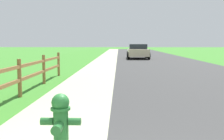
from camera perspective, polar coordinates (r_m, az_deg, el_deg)
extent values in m
plane|color=#397D29|center=(27.27, 1.11, 2.67)|extent=(120.00, 120.00, 0.00)
cube|color=#343434|center=(29.46, 7.97, 2.86)|extent=(7.00, 66.00, 0.01)
cube|color=#AAAB8C|center=(29.44, -4.71, 2.90)|extent=(6.00, 66.00, 0.01)
cube|color=#397D29|center=(29.64, -7.60, 2.89)|extent=(5.00, 66.00, 0.00)
cylinder|color=#287233|center=(3.97, -10.83, -12.14)|extent=(0.21, 0.21, 0.62)
cylinder|color=#287233|center=(3.89, -10.91, -8.07)|extent=(0.28, 0.28, 0.03)
sphere|color=#287233|center=(3.87, -10.93, -6.78)|extent=(0.25, 0.25, 0.25)
cube|color=#22612B|center=(3.85, -10.96, -5.59)|extent=(0.04, 0.04, 0.04)
cylinder|color=#22612B|center=(3.98, -13.66, -10.59)|extent=(0.18, 0.11, 0.11)
cylinder|color=#22612B|center=(3.90, -7.98, -10.83)|extent=(0.18, 0.11, 0.11)
cylinder|color=#22612B|center=(3.75, -11.56, -12.13)|extent=(0.14, 0.22, 0.14)
cylinder|color=brown|center=(7.88, -19.10, -1.68)|extent=(0.11, 0.11, 1.08)
cylinder|color=brown|center=(10.16, -14.32, 0.10)|extent=(0.11, 0.11, 1.08)
cylinder|color=brown|center=(12.49, -11.31, 1.22)|extent=(0.11, 0.11, 1.08)
cube|color=brown|center=(7.88, -19.09, -2.06)|extent=(0.07, 9.66, 0.09)
cube|color=brown|center=(7.84, -19.18, 0.67)|extent=(0.07, 9.66, 0.09)
cube|color=#C6B793|center=(25.57, 5.54, 3.77)|extent=(1.90, 4.24, 0.65)
cube|color=#1E232B|center=(25.81, 5.52, 5.02)|extent=(1.65, 2.24, 0.45)
cylinder|color=black|center=(26.85, 3.40, 3.30)|extent=(0.23, 0.64, 0.64)
cylinder|color=black|center=(26.95, 7.33, 3.27)|extent=(0.23, 0.64, 0.64)
cylinder|color=black|center=(24.24, 3.53, 3.02)|extent=(0.23, 0.64, 0.64)
cylinder|color=black|center=(24.35, 7.88, 2.99)|extent=(0.23, 0.64, 0.64)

